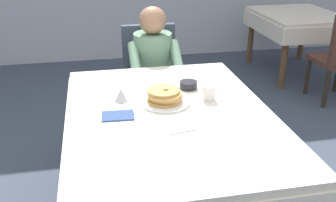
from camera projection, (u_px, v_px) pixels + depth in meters
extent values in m
cube|color=silver|center=(170.00, 115.00, 2.10)|extent=(1.10, 1.50, 0.04)
cube|color=silver|center=(149.00, 84.00, 2.82)|extent=(1.10, 0.01, 0.18)
cube|color=silver|center=(67.00, 143.00, 2.05)|extent=(0.01, 1.50, 0.18)
cube|color=silver|center=(263.00, 124.00, 2.25)|extent=(0.01, 1.50, 0.18)
cylinder|color=brown|center=(87.00, 127.00, 2.77)|extent=(0.07, 0.07, 0.70)
cylinder|color=brown|center=(212.00, 115.00, 2.94)|extent=(0.07, 0.07, 0.70)
cube|color=#384251|center=(153.00, 90.00, 3.19)|extent=(0.44, 0.44, 0.05)
cube|color=#384251|center=(149.00, 53.00, 3.26)|extent=(0.44, 0.06, 0.48)
cylinder|color=#2D2319|center=(179.00, 122.00, 3.16)|extent=(0.04, 0.04, 0.40)
cylinder|color=#2D2319|center=(135.00, 126.00, 3.09)|extent=(0.04, 0.04, 0.40)
cylinder|color=#2D2319|center=(170.00, 104.00, 3.48)|extent=(0.04, 0.04, 0.40)
cylinder|color=#2D2319|center=(130.00, 108.00, 3.41)|extent=(0.04, 0.04, 0.40)
cylinder|color=gray|center=(153.00, 62.00, 3.07)|extent=(0.30, 0.30, 0.46)
sphere|color=#A37556|center=(153.00, 20.00, 2.92)|extent=(0.21, 0.21, 0.21)
cylinder|color=gray|center=(176.00, 57.00, 2.95)|extent=(0.08, 0.29, 0.23)
cylinder|color=gray|center=(135.00, 60.00, 2.89)|extent=(0.08, 0.29, 0.23)
cylinder|color=#383D51|center=(167.00, 122.00, 3.11)|extent=(0.10, 0.10, 0.45)
cylinder|color=#383D51|center=(148.00, 123.00, 3.08)|extent=(0.10, 0.10, 0.45)
cylinder|color=white|center=(165.00, 102.00, 2.19)|extent=(0.28, 0.28, 0.02)
cylinder|color=tan|center=(164.00, 100.00, 2.18)|extent=(0.19, 0.19, 0.02)
cylinder|color=tan|center=(165.00, 97.00, 2.18)|extent=(0.19, 0.19, 0.02)
cylinder|color=tan|center=(165.00, 94.00, 2.16)|extent=(0.19, 0.19, 0.02)
cylinder|color=tan|center=(163.00, 91.00, 2.16)|extent=(0.19, 0.19, 0.02)
cube|color=#F4E072|center=(165.00, 89.00, 2.16)|extent=(0.03, 0.03, 0.01)
cylinder|color=white|center=(208.00, 92.00, 2.23)|extent=(0.08, 0.08, 0.08)
torus|color=white|center=(217.00, 91.00, 2.24)|extent=(0.05, 0.01, 0.05)
cylinder|color=black|center=(188.00, 85.00, 2.39)|extent=(0.11, 0.11, 0.04)
cone|color=silver|center=(121.00, 95.00, 2.21)|extent=(0.08, 0.08, 0.07)
cube|color=silver|center=(132.00, 107.00, 2.14)|extent=(0.02, 0.18, 0.00)
cube|color=silver|center=(198.00, 102.00, 2.21)|extent=(0.02, 0.20, 0.00)
cube|color=silver|center=(183.00, 132.00, 1.88)|extent=(0.15, 0.04, 0.00)
cube|color=#334C7F|center=(118.00, 116.00, 2.04)|extent=(0.18, 0.13, 0.01)
cube|color=silver|center=(298.00, 15.00, 4.56)|extent=(0.90, 1.10, 0.04)
cube|color=silver|center=(323.00, 35.00, 4.10)|extent=(0.90, 0.01, 0.18)
cube|color=silver|center=(276.00, 15.00, 5.10)|extent=(0.90, 0.01, 0.18)
cube|color=silver|center=(261.00, 26.00, 4.52)|extent=(0.01, 1.10, 0.18)
cube|color=silver|center=(332.00, 22.00, 4.68)|extent=(0.01, 1.10, 0.18)
cylinder|color=brown|center=(284.00, 58.00, 4.22)|extent=(0.07, 0.07, 0.70)
cylinder|color=brown|center=(251.00, 37.00, 5.06)|extent=(0.07, 0.07, 0.70)
cylinder|color=brown|center=(302.00, 34.00, 5.19)|extent=(0.07, 0.07, 0.70)
cube|color=#4C2D23|center=(336.00, 60.00, 3.92)|extent=(0.44, 0.44, 0.05)
cylinder|color=#2D2319|center=(307.00, 76.00, 4.14)|extent=(0.04, 0.04, 0.40)
cylinder|color=#2D2319|center=(326.00, 89.00, 3.82)|extent=(0.04, 0.04, 0.40)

